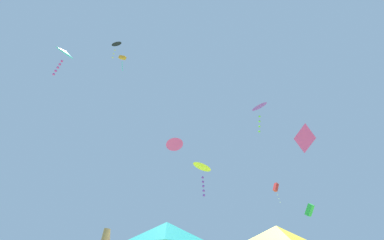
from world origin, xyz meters
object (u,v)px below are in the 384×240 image
Objects in this scene: kite_magenta_diamond at (304,139)px; kite_cyan_delta at (65,53)px; kite_yellow_delta at (202,167)px; kite_orange_box at (122,58)px; kite_purple_delta at (259,107)px; kite_magenta_delta at (174,144)px; canopy_tent_teal at (167,232)px; kite_black_delta at (116,44)px; canopy_tent_red at (279,240)px; kite_green_box at (310,210)px; kite_red_box at (276,188)px; canopy_tent_yellow at (277,236)px.

kite_cyan_delta is (-13.87, 6.53, 9.44)m from kite_magenta_diamond.
kite_yellow_delta is at bearing 123.85° from kite_magenta_diamond.
kite_purple_delta is at bearing -21.39° from kite_orange_box.
kite_magenta_delta is 0.66× the size of kite_purple_delta.
kite_black_delta is at bearing 120.48° from canopy_tent_teal.
canopy_tent_teal is at bearing -162.89° from canopy_tent_red.
kite_yellow_delta is 1.08× the size of kite_orange_box.
canopy_tent_red is 1.76× the size of kite_magenta_delta.
kite_magenta_diamond reaches higher than canopy_tent_red.
kite_yellow_delta is at bearing -50.36° from kite_orange_box.
kite_purple_delta is 0.91× the size of kite_cyan_delta.
canopy_tent_teal is 10.41m from kite_magenta_delta.
kite_magenta_diamond is at bearing -98.79° from kite_purple_delta.
kite_black_delta is at bearing 151.19° from kite_purple_delta.
kite_red_box is at bearing -138.02° from kite_green_box.
kite_orange_box is at bearing 158.61° from kite_purple_delta.
kite_cyan_delta is 2.24× the size of kite_green_box.
kite_magenta_diamond is at bearing -56.15° from kite_yellow_delta.
canopy_tent_red is (1.55, 4.34, 0.17)m from canopy_tent_yellow.
kite_magenta_diamond is 18.00m from kite_cyan_delta.
kite_magenta_diamond is 0.26× the size of kite_cyan_delta.
kite_red_box is (9.70, 10.35, 4.89)m from canopy_tent_teal.
kite_yellow_delta is 1.14× the size of kite_red_box.
kite_cyan_delta is at bearing -153.63° from kite_red_box.
kite_red_box is (2.42, 5.32, -5.58)m from kite_purple_delta.
kite_black_delta reaches higher than kite_magenta_delta.
kite_orange_box is (2.09, 8.75, 6.71)m from kite_cyan_delta.
kite_magenta_diamond is at bearing -52.39° from kite_orange_box.
canopy_tent_yellow is 1.36× the size of kite_yellow_delta.
canopy_tent_yellow is 13.29m from kite_purple_delta.
canopy_tent_yellow is at bearing -110.43° from kite_red_box.
kite_red_box is (3.98, 15.38, 1.68)m from kite_magenta_diamond.
canopy_tent_yellow is at bearing -16.31° from kite_cyan_delta.
kite_orange_box reaches higher than kite_magenta_delta.
kite_cyan_delta is (-13.12, 3.84, 12.99)m from canopy_tent_yellow.
kite_purple_delta is (1.56, 10.06, 7.27)m from kite_magenta_diamond.
kite_red_box is at bearing 46.85° from canopy_tent_teal.
canopy_tent_yellow is at bearing -25.10° from canopy_tent_teal.
canopy_tent_red is 10.26m from kite_red_box.
kite_black_delta is 30.41m from kite_green_box.
kite_magenta_diamond is 0.41× the size of kite_red_box.
kite_orange_box is at bearing 131.21° from canopy_tent_yellow.
kite_black_delta is 0.87× the size of kite_cyan_delta.
kite_green_box is (12.59, 14.11, -0.05)m from kite_yellow_delta.
kite_magenta_diamond is 13.97m from kite_magenta_delta.
kite_cyan_delta is 13.53m from kite_yellow_delta.
kite_cyan_delta is at bearing 163.69° from canopy_tent_yellow.
canopy_tent_yellow is 5.82m from kite_yellow_delta.
kite_black_delta is 1.44× the size of kite_magenta_delta.
kite_red_box reaches higher than kite_green_box.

